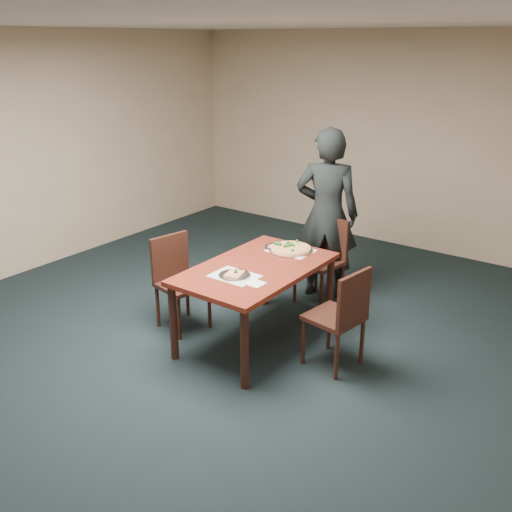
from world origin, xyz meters
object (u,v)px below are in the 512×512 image
Objects in this scene: chair_far at (324,255)px; chair_right at (342,313)px; pizza_pan at (290,248)px; slice_plate_near at (235,275)px; chair_left at (177,276)px; dining_table at (256,276)px; slice_plate_far at (279,247)px; diner at (327,215)px.

chair_right is at bearing -45.47° from chair_far.
pizza_pan is 1.52× the size of slice_plate_near.
chair_left is 1.68m from chair_right.
chair_far is 1.00× the size of chair_right.
dining_table is 1.65× the size of chair_far.
chair_right is 2.13× the size of pizza_pan.
chair_left is 3.25× the size of slice_plate_near.
dining_table is at bearing 86.42° from slice_plate_near.
slice_plate_far is at bearing -107.88° from chair_right.
chair_left is at bearing -113.96° from chair_far.
pizza_pan is (-0.03, -0.63, 0.26)m from chair_far.
dining_table is 1.17m from chair_far.
chair_right is at bearing 20.83° from slice_plate_near.
chair_far is 0.49× the size of diner.
diner reaches higher than slice_plate_far.
chair_far is at bearing 87.25° from dining_table.
chair_far and chair_left have the same top height.
chair_right is 3.25× the size of slice_plate_near.
chair_right reaches higher than slice_plate_far.
chair_right is 1.11m from slice_plate_far.
dining_table is 1.65× the size of chair_right.
pizza_pan reaches higher than dining_table.
slice_plate_near reaches higher than dining_table.
slice_plate_far is (-0.10, -0.76, -0.16)m from diner.
pizza_pan is at bearing 86.91° from slice_plate_near.
diner is at bearing 92.66° from pizza_pan.
dining_table is 1.32m from diner.
chair_far is at bearing 87.31° from pizza_pan.
chair_left is at bearing -134.25° from slice_plate_far.
dining_table is at bearing 68.82° from diner.
chair_left reaches higher than slice_plate_far.
chair_left reaches higher than dining_table.
chair_left is 0.49× the size of diner.
pizza_pan is at bearing 87.19° from dining_table.
diner is (-0.01, 1.29, 0.26)m from dining_table.
pizza_pan is 1.52× the size of slice_plate_far.
chair_left is 2.13× the size of pizza_pan.
chair_far is 1.00× the size of chair_left.
chair_right is at bearing -30.27° from pizza_pan.
diner reaches higher than pizza_pan.
slice_plate_near is (-0.02, -0.29, 0.11)m from dining_table.
chair_right is at bearing -70.88° from chair_left.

